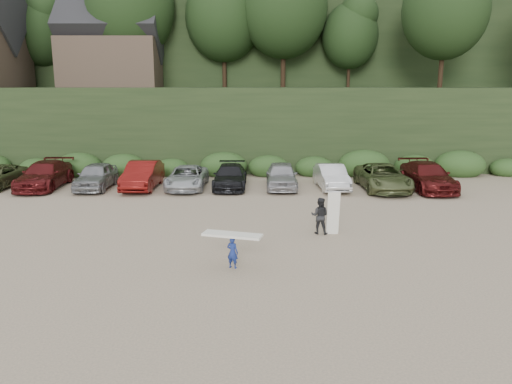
{
  "coord_description": "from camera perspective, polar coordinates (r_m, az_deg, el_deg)",
  "views": [
    {
      "loc": [
        0.08,
        -19.88,
        6.25
      ],
      "look_at": [
        0.12,
        3.0,
        1.3
      ],
      "focal_mm": 35.0,
      "sensor_mm": 36.0,
      "label": 1
    }
  ],
  "objects": [
    {
      "name": "adult_surfer",
      "position": [
        21.36,
        7.44,
        -2.68
      ],
      "size": [
        1.26,
        0.78,
        1.86
      ],
      "color": "black",
      "rests_on": "ground"
    },
    {
      "name": "ground",
      "position": [
        20.84,
        -0.31,
        -5.25
      ],
      "size": [
        120.0,
        120.0,
        0.0
      ],
      "primitive_type": "plane",
      "color": "tan",
      "rests_on": "ground"
    },
    {
      "name": "parked_cars",
      "position": [
        30.74,
        -8.75,
        1.79
      ],
      "size": [
        34.31,
        6.2,
        1.65
      ],
      "color": "#9F9FA3",
      "rests_on": "ground"
    },
    {
      "name": "hillside_backdrop",
      "position": [
        56.02,
        -0.46,
        17.31
      ],
      "size": [
        90.0,
        41.5,
        28.0
      ],
      "color": "black",
      "rests_on": "ground"
    },
    {
      "name": "child_surfer",
      "position": [
        17.29,
        -2.71,
        -6.04
      ],
      "size": [
        2.15,
        1.12,
        1.24
      ],
      "color": "navy",
      "rests_on": "ground"
    }
  ]
}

